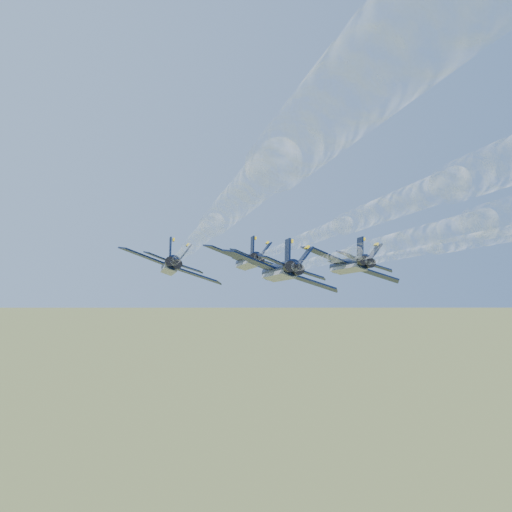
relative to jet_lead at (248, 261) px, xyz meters
name	(u,v)px	position (x,y,z in m)	size (l,w,h in m)	color
jet_lead	(248,261)	(0.00, 0.00, 0.00)	(11.75, 16.76, 5.22)	black
jet_left	(170,266)	(-13.35, -7.37, 0.00)	(11.75, 16.76, 5.22)	black
jet_right	(349,265)	(7.19, -14.12, 0.00)	(11.75, 16.76, 5.22)	black
jet_slot	(279,271)	(-6.52, -22.89, 0.00)	(11.75, 16.76, 5.22)	black
smoke_trail_lead	(385,303)	(-16.56, -57.45, 0.03)	(24.21, 78.17, 2.65)	white
smoke_trail_left	(222,330)	(-29.90, -64.82, 0.03)	(24.21, 78.17, 2.65)	white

